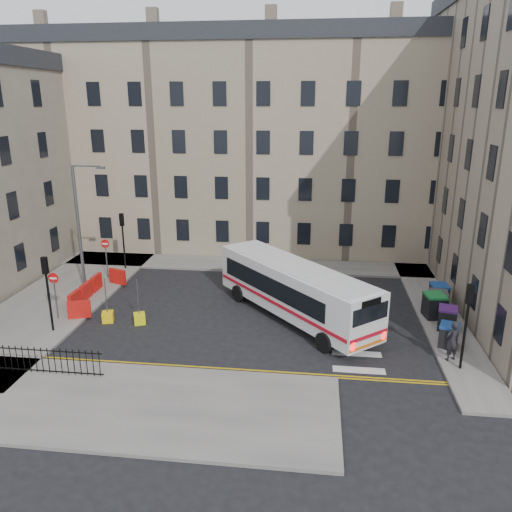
% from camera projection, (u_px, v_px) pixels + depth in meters
% --- Properties ---
extents(ground, '(120.00, 120.00, 0.00)m').
position_uv_depth(ground, '(282.00, 314.00, 29.16)').
color(ground, black).
rests_on(ground, ground).
extents(pavement_north, '(36.00, 3.20, 0.15)m').
position_uv_depth(pavement_north, '(212.00, 263.00, 37.99)').
color(pavement_north, slate).
rests_on(pavement_north, ground).
extents(pavement_east, '(2.40, 26.00, 0.15)m').
position_uv_depth(pavement_east, '(427.00, 294.00, 31.89)').
color(pavement_east, slate).
rests_on(pavement_east, ground).
extents(pavement_west, '(6.00, 22.00, 0.15)m').
position_uv_depth(pavement_west, '(64.00, 295.00, 31.71)').
color(pavement_west, slate).
rests_on(pavement_west, ground).
extents(pavement_sw, '(20.00, 6.00, 0.15)m').
position_uv_depth(pavement_sw, '(94.00, 402.00, 20.47)').
color(pavement_sw, slate).
rests_on(pavement_sw, ground).
extents(terrace_north, '(38.30, 10.80, 17.20)m').
position_uv_depth(terrace_north, '(214.00, 142.00, 42.11)').
color(terrace_north, tan).
rests_on(terrace_north, ground).
extents(traffic_light_east, '(0.28, 0.22, 4.10)m').
position_uv_depth(traffic_light_east, '(467.00, 314.00, 22.10)').
color(traffic_light_east, black).
rests_on(traffic_light_east, pavement_east).
extents(traffic_light_nw, '(0.28, 0.22, 4.10)m').
position_uv_depth(traffic_light_nw, '(123.00, 232.00, 35.87)').
color(traffic_light_nw, black).
rests_on(traffic_light_nw, pavement_west).
extents(traffic_light_sw, '(0.28, 0.22, 4.10)m').
position_uv_depth(traffic_light_sw, '(47.00, 282.00, 25.91)').
color(traffic_light_sw, black).
rests_on(traffic_light_sw, pavement_west).
extents(streetlamp, '(0.50, 0.22, 8.14)m').
position_uv_depth(streetlamp, '(79.00, 227.00, 31.28)').
color(streetlamp, '#595B5E').
rests_on(streetlamp, pavement_west).
extents(no_entry_north, '(0.60, 0.08, 3.00)m').
position_uv_depth(no_entry_north, '(106.00, 250.00, 34.26)').
color(no_entry_north, '#595B5E').
rests_on(no_entry_north, pavement_west).
extents(no_entry_south, '(0.60, 0.08, 3.00)m').
position_uv_depth(no_entry_south, '(54.00, 286.00, 27.63)').
color(no_entry_south, '#595B5E').
rests_on(no_entry_south, pavement_west).
extents(roadworks_barriers, '(1.66, 6.26, 1.00)m').
position_uv_depth(roadworks_barriers, '(92.00, 291.00, 30.82)').
color(roadworks_barriers, red).
rests_on(roadworks_barriers, pavement_west).
extents(iron_railings, '(7.80, 0.04, 1.20)m').
position_uv_depth(iron_railings, '(20.00, 359.00, 22.47)').
color(iron_railings, black).
rests_on(iron_railings, pavement_sw).
extents(bus, '(9.51, 10.36, 3.13)m').
position_uv_depth(bus, '(294.00, 288.00, 28.06)').
color(bus, silver).
rests_on(bus, ground).
extents(wheelie_bin_a, '(1.19, 1.27, 1.14)m').
position_uv_depth(wheelie_bin_a, '(449.00, 335.00, 24.85)').
color(wheelie_bin_a, black).
rests_on(wheelie_bin_a, pavement_east).
extents(wheelie_bin_b, '(1.21, 1.32, 1.22)m').
position_uv_depth(wheelie_bin_b, '(447.00, 318.00, 26.70)').
color(wheelie_bin_b, black).
rests_on(wheelie_bin_b, pavement_east).
extents(wheelie_bin_c, '(1.25, 1.38, 1.37)m').
position_uv_depth(wheelie_bin_c, '(434.00, 305.00, 28.17)').
color(wheelie_bin_c, black).
rests_on(wheelie_bin_c, pavement_east).
extents(wheelie_bin_d, '(1.18, 1.31, 1.31)m').
position_uv_depth(wheelie_bin_d, '(438.00, 302.00, 28.71)').
color(wheelie_bin_d, black).
rests_on(wheelie_bin_d, pavement_east).
extents(wheelie_bin_e, '(1.05, 1.19, 1.26)m').
position_uv_depth(wheelie_bin_e, '(439.00, 294.00, 29.96)').
color(wheelie_bin_e, black).
rests_on(wheelie_bin_e, pavement_east).
extents(pedestrian, '(0.85, 0.76, 1.96)m').
position_uv_depth(pedestrian, '(452.00, 341.00, 23.36)').
color(pedestrian, black).
rests_on(pedestrian, pavement_east).
extents(bollard_yellow, '(0.75, 0.75, 0.60)m').
position_uv_depth(bollard_yellow, '(108.00, 317.00, 28.00)').
color(bollard_yellow, yellow).
rests_on(bollard_yellow, ground).
extents(bollard_chevron, '(0.79, 0.79, 0.60)m').
position_uv_depth(bollard_chevron, '(140.00, 319.00, 27.77)').
color(bollard_chevron, yellow).
rests_on(bollard_chevron, ground).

